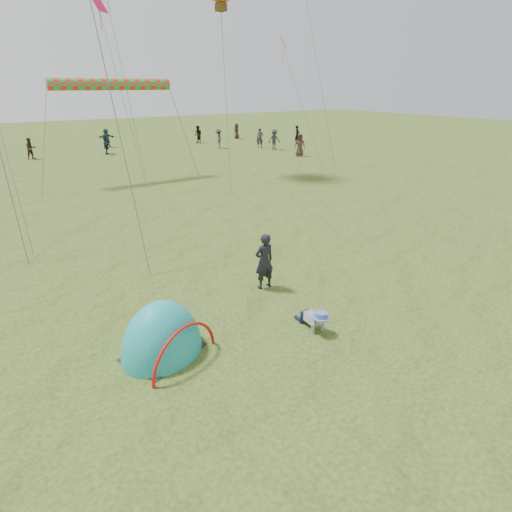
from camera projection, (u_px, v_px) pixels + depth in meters
ground at (278, 347)px, 8.84m from camera, size 140.00×140.00×0.00m
crawling_toddler at (315, 318)px, 9.39m from camera, size 0.58×0.79×0.58m
popup_tent at (163, 352)px, 8.67m from camera, size 2.30×2.11×2.41m
standing_adult at (264, 261)px, 11.15m from camera, size 0.60×0.40×1.63m
crowd_person_0 at (260, 138)px, 36.83m from camera, size 0.77×0.72×1.76m
crowd_person_3 at (219, 139)px, 36.62m from camera, size 1.07×1.27×1.70m
crowd_person_4 at (300, 145)px, 32.43m from camera, size 1.01×1.02×1.77m
crowd_person_5 at (107, 138)px, 37.27m from camera, size 1.63×0.88×1.68m
crowd_person_7 at (198, 134)px, 39.85m from camera, size 0.82×0.95×1.68m
crowd_person_9 at (274, 139)px, 35.89m from camera, size 1.24×0.86×1.76m
crowd_person_10 at (237, 131)px, 43.46m from camera, size 0.92×0.81×1.58m
crowd_person_11 at (106, 144)px, 33.45m from camera, size 0.91×1.58×1.62m
crowd_person_12 at (297, 135)px, 39.38m from camera, size 0.76×0.67×1.75m
crowd_person_13 at (31, 149)px, 31.12m from camera, size 0.94×0.82×1.63m
rainbow_tube_kite at (112, 84)px, 22.53m from camera, size 6.71×0.64×0.64m
diamond_kite_2 at (283, 42)px, 29.53m from camera, size 1.19×1.19×0.97m
diamond_kite_6 at (98, 3)px, 22.70m from camera, size 1.17×1.17×0.96m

